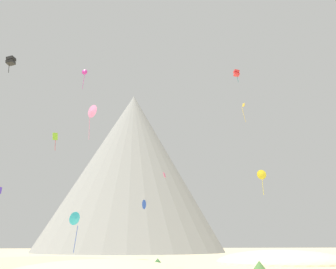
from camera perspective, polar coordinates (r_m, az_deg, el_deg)
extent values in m
ellipsoid|color=beige|center=(58.51, 17.51, -18.84)|extent=(24.13, 23.03, 3.88)
cone|color=#477238|center=(42.23, 14.23, -19.43)|extent=(2.04, 2.04, 1.06)
cone|color=#386633|center=(48.93, -1.65, -19.52)|extent=(1.71, 1.71, 1.00)
cone|color=#668C4C|center=(44.13, -24.51, -18.71)|extent=(1.45, 1.45, 0.53)
cone|color=gray|center=(128.74, -5.74, -5.49)|extent=(67.48, 67.48, 55.74)
cone|color=gray|center=(129.87, -3.16, -9.35)|extent=(35.25, 35.25, 39.16)
cube|color=#8CD133|center=(80.09, -17.38, -0.29)|extent=(1.11, 0.71, 1.68)
cylinder|color=red|center=(79.57, -17.38, -1.63)|extent=(0.22, 0.37, 2.29)
cone|color=#D1339E|center=(88.38, -13.05, 9.63)|extent=(1.36, 0.75, 1.32)
cylinder|color=#D1339E|center=(87.32, -13.19, 8.16)|extent=(0.41, 0.48, 3.68)
cone|color=pink|center=(70.16, -11.92, 3.64)|extent=(1.91, 2.20, 2.57)
cylinder|color=pink|center=(69.07, -12.32, 0.98)|extent=(0.23, 0.34, 4.29)
cone|color=yellow|center=(81.57, 14.58, -6.13)|extent=(2.13, 0.42, 2.12)
cylinder|color=yellow|center=(81.14, 14.74, -8.04)|extent=(0.28, 0.32, 3.38)
cone|color=#33BCDB|center=(58.64, -14.42, -12.73)|extent=(1.99, 1.92, 2.04)
cylinder|color=blue|center=(58.52, -14.37, -15.68)|extent=(0.46, 0.41, 3.98)
cube|color=red|center=(85.93, 10.76, 9.27)|extent=(1.25, 1.19, 0.67)
cube|color=red|center=(86.26, 10.73, 9.72)|extent=(1.25, 1.19, 0.67)
cylinder|color=teal|center=(85.53, 10.93, 8.60)|extent=(0.25, 0.20, 1.68)
cube|color=#E5668C|center=(77.83, -0.57, -6.40)|extent=(0.67, 0.94, 1.19)
cube|color=gold|center=(87.65, 11.84, 4.58)|extent=(0.43, 0.66, 0.86)
cylinder|color=gold|center=(86.78, 11.85, 3.13)|extent=(0.49, 0.66, 3.92)
cube|color=black|center=(63.47, -23.58, 10.37)|extent=(1.49, 1.45, 0.67)
cube|color=black|center=(63.73, -23.51, 10.85)|extent=(1.49, 1.45, 0.67)
cylinder|color=black|center=(63.07, -23.81, 9.56)|extent=(0.14, 0.17, 1.51)
cone|color=blue|center=(89.74, -3.89, -10.95)|extent=(1.58, 2.09, 2.28)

